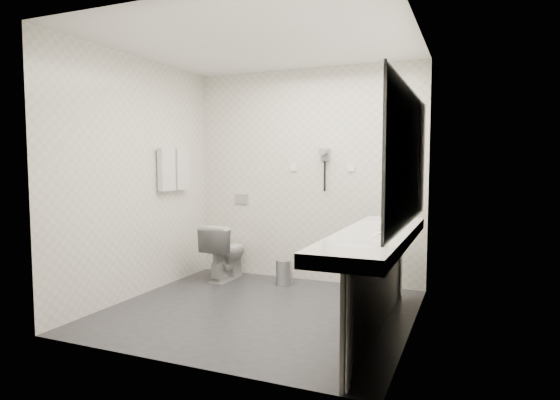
% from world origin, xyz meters
% --- Properties ---
extents(floor, '(2.80, 2.80, 0.00)m').
position_xyz_m(floor, '(0.00, 0.00, 0.00)').
color(floor, '#2B2A2F').
rests_on(floor, ground).
extents(ceiling, '(2.80, 2.80, 0.00)m').
position_xyz_m(ceiling, '(0.00, 0.00, 2.50)').
color(ceiling, white).
rests_on(ceiling, wall_back).
extents(wall_back, '(2.80, 0.00, 2.80)m').
position_xyz_m(wall_back, '(0.00, 1.30, 1.25)').
color(wall_back, silver).
rests_on(wall_back, floor).
extents(wall_front, '(2.80, 0.00, 2.80)m').
position_xyz_m(wall_front, '(0.00, -1.30, 1.25)').
color(wall_front, silver).
rests_on(wall_front, floor).
extents(wall_left, '(0.00, 2.60, 2.60)m').
position_xyz_m(wall_left, '(-1.40, 0.00, 1.25)').
color(wall_left, silver).
rests_on(wall_left, floor).
extents(wall_right, '(0.00, 2.60, 2.60)m').
position_xyz_m(wall_right, '(1.40, 0.00, 1.25)').
color(wall_right, silver).
rests_on(wall_right, floor).
extents(vanity_counter, '(0.55, 2.20, 0.10)m').
position_xyz_m(vanity_counter, '(1.12, -0.20, 0.80)').
color(vanity_counter, white).
rests_on(vanity_counter, floor).
extents(vanity_panel, '(0.03, 2.15, 0.75)m').
position_xyz_m(vanity_panel, '(1.15, -0.20, 0.38)').
color(vanity_panel, gray).
rests_on(vanity_panel, floor).
extents(vanity_post_near, '(0.06, 0.06, 0.75)m').
position_xyz_m(vanity_post_near, '(1.18, -1.24, 0.38)').
color(vanity_post_near, silver).
rests_on(vanity_post_near, floor).
extents(vanity_post_far, '(0.06, 0.06, 0.75)m').
position_xyz_m(vanity_post_far, '(1.18, 0.84, 0.38)').
color(vanity_post_far, silver).
rests_on(vanity_post_far, floor).
extents(mirror, '(0.02, 2.20, 1.05)m').
position_xyz_m(mirror, '(1.39, -0.20, 1.45)').
color(mirror, '#B2BCC6').
rests_on(mirror, wall_right).
extents(basin_near, '(0.40, 0.31, 0.05)m').
position_xyz_m(basin_near, '(1.12, -0.85, 0.83)').
color(basin_near, white).
rests_on(basin_near, vanity_counter).
extents(basin_far, '(0.40, 0.31, 0.05)m').
position_xyz_m(basin_far, '(1.12, 0.45, 0.83)').
color(basin_far, white).
rests_on(basin_far, vanity_counter).
extents(faucet_near, '(0.04, 0.04, 0.15)m').
position_xyz_m(faucet_near, '(1.32, -0.85, 0.92)').
color(faucet_near, silver).
rests_on(faucet_near, vanity_counter).
extents(faucet_far, '(0.04, 0.04, 0.15)m').
position_xyz_m(faucet_far, '(1.32, 0.45, 0.92)').
color(faucet_far, silver).
rests_on(faucet_far, vanity_counter).
extents(soap_bottle_a, '(0.06, 0.06, 0.09)m').
position_xyz_m(soap_bottle_a, '(1.19, -0.20, 0.90)').
color(soap_bottle_a, silver).
rests_on(soap_bottle_a, vanity_counter).
extents(glass_left, '(0.06, 0.06, 0.10)m').
position_xyz_m(glass_left, '(1.24, 0.10, 0.90)').
color(glass_left, silver).
rests_on(glass_left, vanity_counter).
extents(glass_right, '(0.06, 0.06, 0.11)m').
position_xyz_m(glass_right, '(1.30, 0.07, 0.90)').
color(glass_right, silver).
rests_on(glass_right, vanity_counter).
extents(toilet, '(0.38, 0.67, 0.68)m').
position_xyz_m(toilet, '(-0.89, 0.93, 0.34)').
color(toilet, white).
rests_on(toilet, floor).
extents(flush_plate, '(0.18, 0.02, 0.12)m').
position_xyz_m(flush_plate, '(-0.85, 1.29, 0.95)').
color(flush_plate, '#B2B5BA').
rests_on(flush_plate, wall_back).
extents(pedal_bin, '(0.23, 0.23, 0.27)m').
position_xyz_m(pedal_bin, '(-0.14, 0.96, 0.14)').
color(pedal_bin, '#B2B5BA').
rests_on(pedal_bin, floor).
extents(bin_lid, '(0.20, 0.20, 0.02)m').
position_xyz_m(bin_lid, '(-0.14, 0.96, 0.28)').
color(bin_lid, '#B2B5BA').
rests_on(bin_lid, pedal_bin).
extents(towel_rail, '(0.02, 0.62, 0.02)m').
position_xyz_m(towel_rail, '(-1.35, 0.55, 1.55)').
color(towel_rail, silver).
rests_on(towel_rail, wall_left).
extents(towel_near, '(0.07, 0.24, 0.48)m').
position_xyz_m(towel_near, '(-1.34, 0.41, 1.33)').
color(towel_near, silver).
rests_on(towel_near, towel_rail).
extents(towel_far, '(0.07, 0.24, 0.48)m').
position_xyz_m(towel_far, '(-1.34, 0.69, 1.33)').
color(towel_far, silver).
rests_on(towel_far, towel_rail).
extents(dryer_cradle, '(0.10, 0.04, 0.14)m').
position_xyz_m(dryer_cradle, '(0.25, 1.27, 1.50)').
color(dryer_cradle, gray).
rests_on(dryer_cradle, wall_back).
extents(dryer_barrel, '(0.08, 0.14, 0.08)m').
position_xyz_m(dryer_barrel, '(0.25, 1.20, 1.53)').
color(dryer_barrel, gray).
rests_on(dryer_barrel, dryer_cradle).
extents(dryer_cord, '(0.02, 0.02, 0.35)m').
position_xyz_m(dryer_cord, '(0.25, 1.26, 1.25)').
color(dryer_cord, black).
rests_on(dryer_cord, dryer_cradle).
extents(switch_plate_a, '(0.09, 0.02, 0.09)m').
position_xyz_m(switch_plate_a, '(-0.15, 1.29, 1.35)').
color(switch_plate_a, white).
rests_on(switch_plate_a, wall_back).
extents(switch_plate_b, '(0.09, 0.02, 0.09)m').
position_xyz_m(switch_plate_b, '(0.55, 1.29, 1.35)').
color(switch_plate_b, white).
rests_on(switch_plate_b, wall_back).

